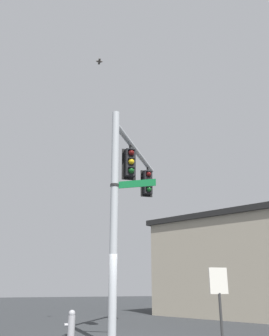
# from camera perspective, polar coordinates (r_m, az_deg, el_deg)

# --- Properties ---
(signal_pole) EXTENTS (0.24, 0.24, 7.20)m
(signal_pole) POSITION_cam_1_polar(r_m,az_deg,el_deg) (10.89, -3.36, -8.06)
(signal_pole) COLOR #ADB2B7
(signal_pole) RESTS_ON ground
(mast_arm) EXTENTS (2.97, 4.57, 0.20)m
(mast_arm) POSITION_cam_1_polar(r_m,az_deg,el_deg) (14.18, 0.35, 2.68)
(mast_arm) COLOR #ADB2B7
(traffic_light_nearest_pole) EXTENTS (0.54, 0.49, 1.31)m
(traffic_light_nearest_pole) POSITION_cam_1_polar(r_m,az_deg,el_deg) (13.04, -0.72, 0.87)
(traffic_light_nearest_pole) COLOR black
(traffic_light_mid_inner) EXTENTS (0.54, 0.49, 1.31)m
(traffic_light_mid_inner) POSITION_cam_1_polar(r_m,az_deg,el_deg) (15.59, 2.17, -2.36)
(traffic_light_mid_inner) COLOR black
(street_name_sign) EXTENTS (1.28, 0.86, 0.22)m
(street_name_sign) POSITION_cam_1_polar(r_m,az_deg,el_deg) (10.99, -1.21, -2.69)
(street_name_sign) COLOR #147238
(bird_flying) EXTENTS (0.29, 0.47, 0.13)m
(bird_flying) POSITION_cam_1_polar(r_m,az_deg,el_deg) (15.37, -5.76, 16.91)
(bird_flying) COLOR #4C4742
(fire_hydrant) EXTENTS (0.35, 0.24, 0.82)m
(fire_hydrant) POSITION_cam_1_polar(r_m,az_deg,el_deg) (12.97, -10.26, -23.59)
(fire_hydrant) COLOR #99999E
(fire_hydrant) RESTS_ON ground
(historical_marker) EXTENTS (0.60, 0.08, 2.13)m
(historical_marker) POSITION_cam_1_polar(r_m,az_deg,el_deg) (11.35, 13.65, -19.16)
(historical_marker) COLOR #333333
(historical_marker) RESTS_ON ground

